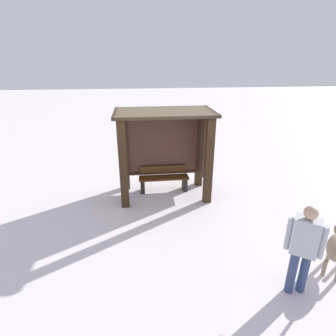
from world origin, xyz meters
The scene contains 4 objects.
ground_plane centered at (0.00, 0.00, 0.00)m, with size 60.00×60.00×0.00m, color silver.
bus_shelter centered at (0.09, 0.16, 1.60)m, with size 2.62×1.49×2.44m.
bench_left_inside centered at (0.00, 0.28, 0.35)m, with size 1.47×0.39×0.73m.
person_walking centered at (1.84, -3.82, 0.96)m, with size 0.53×0.44×1.65m.
Camera 1 is at (-0.73, -7.13, 3.72)m, focal length 29.34 mm.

